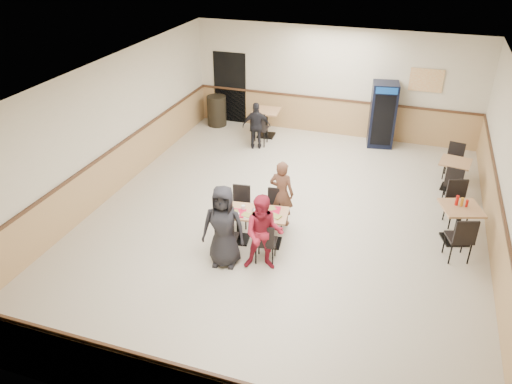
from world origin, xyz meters
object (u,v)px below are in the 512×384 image
(diner_woman_left, at_px, (224,227))
(pepsi_cooler, at_px, (383,115))
(trash_bin, at_px, (217,111))
(back_table, at_px, (266,119))
(lone_diner, at_px, (257,126))
(side_table_far, at_px, (454,171))
(main_table, at_px, (254,222))
(diner_woman_right, at_px, (264,233))
(side_table_near, at_px, (459,219))
(diner_man_opposite, at_px, (281,193))

(diner_woman_left, bearing_deg, pepsi_cooler, 63.27)
(diner_woman_left, xyz_separation_m, trash_bin, (-2.73, 6.28, -0.34))
(back_table, bearing_deg, lone_diner, -90.00)
(side_table_far, xyz_separation_m, back_table, (-5.00, 1.64, 0.05))
(main_table, xyz_separation_m, lone_diner, (-1.37, 4.24, 0.19))
(diner_woman_left, distance_m, back_table, 6.03)
(diner_woman_right, height_order, side_table_far, diner_woman_right)
(lone_diner, relative_size, trash_bin, 1.43)
(lone_diner, bearing_deg, main_table, 89.88)
(diner_woman_left, relative_size, side_table_near, 1.76)
(main_table, height_order, side_table_near, side_table_near)
(main_table, distance_m, side_table_near, 3.90)
(lone_diner, height_order, pepsi_cooler, pepsi_cooler)
(main_table, bearing_deg, diner_woman_right, -67.62)
(diner_woman_left, bearing_deg, diner_woman_right, -1.03)
(main_table, distance_m, trash_bin, 6.25)
(pepsi_cooler, xyz_separation_m, trash_bin, (-4.80, -0.04, -0.43))
(side_table_near, distance_m, back_table, 6.36)
(main_table, bearing_deg, diner_man_opposite, 62.10)
(diner_woman_left, distance_m, side_table_far, 5.82)
(diner_woman_left, distance_m, lone_diner, 5.16)
(lone_diner, relative_size, pepsi_cooler, 0.73)
(pepsi_cooler, distance_m, trash_bin, 4.82)
(lone_diner, height_order, side_table_near, lone_diner)
(diner_man_opposite, xyz_separation_m, trash_bin, (-3.33, 4.66, -0.25))
(main_table, relative_size, back_table, 1.71)
(main_table, relative_size, trash_bin, 1.49)
(diner_woman_right, distance_m, back_table, 6.10)
(main_table, height_order, diner_man_opposite, diner_man_opposite)
(main_table, relative_size, side_table_near, 1.49)
(side_table_near, relative_size, side_table_far, 1.19)
(lone_diner, distance_m, side_table_near, 5.87)
(diner_woman_left, bearing_deg, diner_man_opposite, 61.08)
(trash_bin, bearing_deg, lone_diner, -36.50)
(diner_woman_right, distance_m, side_table_far, 5.29)
(pepsi_cooler, bearing_deg, lone_diner, -166.90)
(side_table_near, height_order, trash_bin, trash_bin)
(lone_diner, xyz_separation_m, trash_bin, (-1.66, 1.23, -0.19))
(main_table, relative_size, side_table_far, 1.77)
(main_table, bearing_deg, side_table_near, 11.45)
(back_table, height_order, pepsi_cooler, pepsi_cooler)
(diner_man_opposite, bearing_deg, trash_bin, -50.44)
(lone_diner, bearing_deg, side_table_far, 153.30)
(trash_bin, bearing_deg, side_table_far, -16.63)
(back_table, bearing_deg, diner_woman_left, -79.75)
(trash_bin, bearing_deg, back_table, -11.90)
(diner_woman_left, xyz_separation_m, back_table, (-1.07, 5.93, -0.27))
(diner_man_opposite, relative_size, back_table, 1.80)
(back_table, relative_size, trash_bin, 0.87)
(side_table_near, bearing_deg, trash_bin, 148.03)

